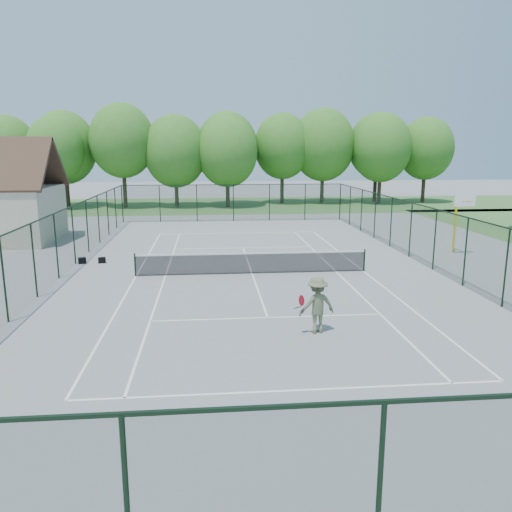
{
  "coord_description": "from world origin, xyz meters",
  "views": [
    {
      "loc": [
        -1.98,
        -23.14,
        5.87
      ],
      "look_at": [
        0.0,
        -2.0,
        1.3
      ],
      "focal_mm": 35.0,
      "sensor_mm": 36.0,
      "label": 1
    }
  ],
  "objects_px": {
    "tennis_net": "(252,262)",
    "tennis_player": "(317,305)",
    "sports_bag_a": "(82,261)",
    "basketball_goal": "(461,209)"
  },
  "relations": [
    {
      "from": "tennis_net",
      "to": "tennis_player",
      "type": "distance_m",
      "value": 8.1
    },
    {
      "from": "tennis_net",
      "to": "tennis_player",
      "type": "bearing_deg",
      "value": -79.87
    },
    {
      "from": "tennis_player",
      "to": "tennis_net",
      "type": "bearing_deg",
      "value": 100.13
    },
    {
      "from": "sports_bag_a",
      "to": "tennis_player",
      "type": "xyz_separation_m",
      "value": [
        10.08,
        -10.95,
        0.77
      ]
    },
    {
      "from": "tennis_net",
      "to": "basketball_goal",
      "type": "height_order",
      "value": "basketball_goal"
    },
    {
      "from": "basketball_goal",
      "to": "sports_bag_a",
      "type": "relative_size",
      "value": 9.13
    },
    {
      "from": "basketball_goal",
      "to": "tennis_player",
      "type": "bearing_deg",
      "value": -132.66
    },
    {
      "from": "basketball_goal",
      "to": "sports_bag_a",
      "type": "bearing_deg",
      "value": -178.27
    },
    {
      "from": "sports_bag_a",
      "to": "tennis_player",
      "type": "height_order",
      "value": "tennis_player"
    },
    {
      "from": "tennis_net",
      "to": "basketball_goal",
      "type": "distance_m",
      "value": 12.78
    }
  ]
}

